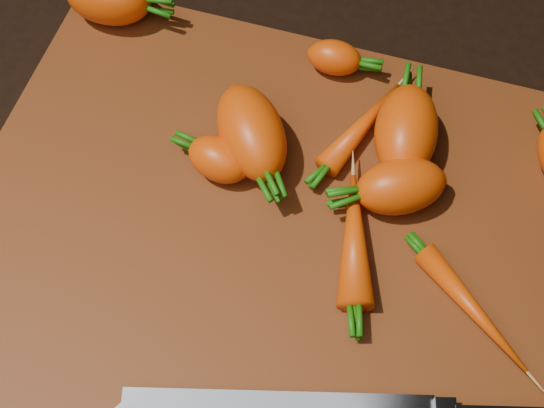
# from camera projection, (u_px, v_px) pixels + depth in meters

# --- Properties ---
(ground) EXTENTS (2.00, 2.00, 0.01)m
(ground) POSITION_uv_depth(u_px,v_px,m) (269.00, 234.00, 0.63)
(ground) COLOR black
(cutting_board) EXTENTS (0.50, 0.40, 0.01)m
(cutting_board) POSITION_uv_depth(u_px,v_px,m) (268.00, 228.00, 0.62)
(cutting_board) COLOR #59260B
(cutting_board) RESTS_ON ground
(carrot_1) EXTENTS (0.06, 0.05, 0.04)m
(carrot_1) POSITION_uv_depth(u_px,v_px,m) (218.00, 160.00, 0.62)
(carrot_1) COLOR #ED4400
(carrot_1) RESTS_ON cutting_board
(carrot_2) EXTENTS (0.10, 0.11, 0.05)m
(carrot_2) POSITION_uv_depth(u_px,v_px,m) (251.00, 132.00, 0.62)
(carrot_2) COLOR #ED4400
(carrot_2) RESTS_ON cutting_board
(carrot_3) EXTENTS (0.06, 0.09, 0.05)m
(carrot_3) POSITION_uv_depth(u_px,v_px,m) (406.00, 131.00, 0.63)
(carrot_3) COLOR #ED4400
(carrot_3) RESTS_ON cutting_board
(carrot_4) EXTENTS (0.09, 0.08, 0.05)m
(carrot_4) POSITION_uv_depth(u_px,v_px,m) (401.00, 186.00, 0.60)
(carrot_4) COLOR #ED4400
(carrot_4) RESTS_ON cutting_board
(carrot_5) EXTENTS (0.05, 0.03, 0.03)m
(carrot_5) POSITION_uv_depth(u_px,v_px,m) (335.00, 58.00, 0.68)
(carrot_5) COLOR #ED4400
(carrot_5) RESTS_ON cutting_board
(carrot_7) EXTENTS (0.06, 0.11, 0.02)m
(carrot_7) POSITION_uv_depth(u_px,v_px,m) (363.00, 125.00, 0.65)
(carrot_7) COLOR #ED4400
(carrot_7) RESTS_ON cutting_board
(carrot_8) EXTENTS (0.10, 0.09, 0.02)m
(carrot_8) POSITION_uv_depth(u_px,v_px,m) (473.00, 310.00, 0.57)
(carrot_8) COLOR #ED4400
(carrot_8) RESTS_ON cutting_board
(carrot_9) EXTENTS (0.06, 0.12, 0.03)m
(carrot_9) POSITION_uv_depth(u_px,v_px,m) (354.00, 238.00, 0.59)
(carrot_9) COLOR #ED4400
(carrot_9) RESTS_ON cutting_board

